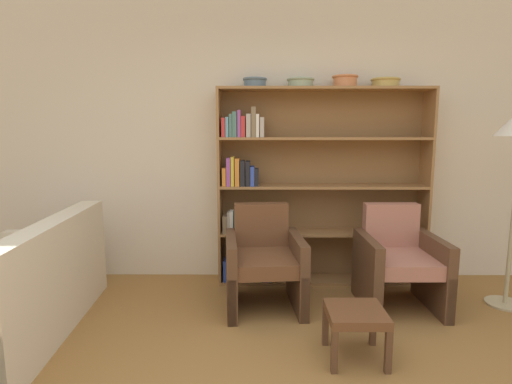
# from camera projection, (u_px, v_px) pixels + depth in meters

# --- Properties ---
(wall_back) EXTENTS (12.00, 0.06, 2.75)m
(wall_back) POSITION_uv_depth(u_px,v_px,m) (270.00, 143.00, 4.02)
(wall_back) COLOR beige
(wall_back) RESTS_ON ground
(bookshelf) EXTENTS (2.03, 0.30, 1.90)m
(bookshelf) POSITION_uv_depth(u_px,v_px,m) (303.00, 191.00, 3.91)
(bookshelf) COLOR olive
(bookshelf) RESTS_ON ground
(bowl_terracotta) EXTENTS (0.23, 0.23, 0.09)m
(bowl_terracotta) POSITION_uv_depth(u_px,v_px,m) (255.00, 82.00, 3.74)
(bowl_terracotta) COLOR slate
(bowl_terracotta) RESTS_ON bookshelf
(bowl_olive) EXTENTS (0.26, 0.26, 0.08)m
(bowl_olive) POSITION_uv_depth(u_px,v_px,m) (300.00, 82.00, 3.74)
(bowl_olive) COLOR gray
(bowl_olive) RESTS_ON bookshelf
(bowl_slate) EXTENTS (0.24, 0.24, 0.11)m
(bowl_slate) POSITION_uv_depth(u_px,v_px,m) (345.00, 81.00, 3.74)
(bowl_slate) COLOR #C67547
(bowl_slate) RESTS_ON bookshelf
(bowl_brass) EXTENTS (0.27, 0.27, 0.08)m
(bowl_brass) POSITION_uv_depth(u_px,v_px,m) (385.00, 82.00, 3.74)
(bowl_brass) COLOR tan
(bowl_brass) RESTS_ON bookshelf
(couch) EXTENTS (1.00, 1.80, 0.85)m
(couch) POSITION_uv_depth(u_px,v_px,m) (16.00, 295.00, 2.94)
(couch) COLOR beige
(couch) RESTS_ON ground
(armchair_leather) EXTENTS (0.70, 0.74, 0.85)m
(armchair_leather) POSITION_uv_depth(u_px,v_px,m) (264.00, 261.00, 3.42)
(armchair_leather) COLOR brown
(armchair_leather) RESTS_ON ground
(armchair_cushioned) EXTENTS (0.65, 0.69, 0.85)m
(armchair_cushioned) POSITION_uv_depth(u_px,v_px,m) (398.00, 262.00, 3.41)
(armchair_cushioned) COLOR brown
(armchair_cushioned) RESTS_ON ground
(footstool) EXTENTS (0.37, 0.37, 0.34)m
(footstool) POSITION_uv_depth(u_px,v_px,m) (356.00, 318.00, 2.61)
(footstool) COLOR brown
(footstool) RESTS_ON ground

